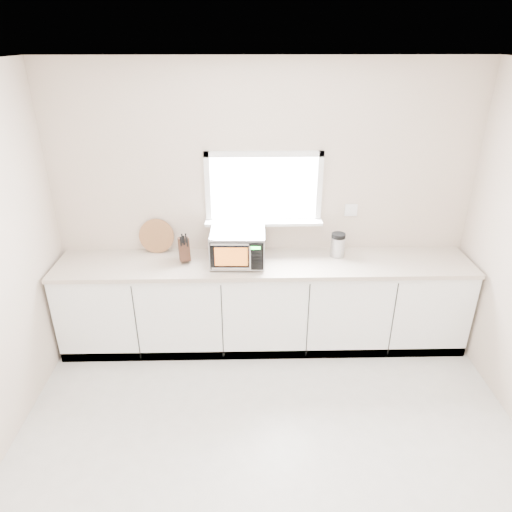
{
  "coord_description": "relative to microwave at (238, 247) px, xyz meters",
  "views": [
    {
      "loc": [
        -0.17,
        -2.15,
        2.85
      ],
      "look_at": [
        -0.08,
        1.55,
        1.05
      ],
      "focal_mm": 32.0,
      "sensor_mm": 36.0,
      "label": 1
    }
  ],
  "objects": [
    {
      "name": "ground",
      "position": [
        0.25,
        -1.66,
        -1.09
      ],
      "size": [
        4.0,
        4.0,
        0.0
      ],
      "primitive_type": "plane",
      "color": "beige",
      "rests_on": "ground"
    },
    {
      "name": "back_wall",
      "position": [
        0.25,
        0.33,
        0.28
      ],
      "size": [
        4.0,
        0.17,
        2.7
      ],
      "color": "beige",
      "rests_on": "ground"
    },
    {
      "name": "cabinets",
      "position": [
        0.25,
        0.04,
        -0.65
      ],
      "size": [
        3.92,
        0.6,
        0.88
      ],
      "primitive_type": "cube",
      "color": "white",
      "rests_on": "ground"
    },
    {
      "name": "countertop",
      "position": [
        0.25,
        0.03,
        -0.19
      ],
      "size": [
        3.92,
        0.64,
        0.04
      ],
      "primitive_type": "cube",
      "color": "beige",
      "rests_on": "cabinets"
    },
    {
      "name": "microwave",
      "position": [
        0.0,
        0.0,
        0.0
      ],
      "size": [
        0.51,
        0.43,
        0.32
      ],
      "rotation": [
        0.0,
        0.0,
        -0.03
      ],
      "color": "black",
      "rests_on": "countertop"
    },
    {
      "name": "knife_block",
      "position": [
        -0.5,
        0.07,
        -0.04
      ],
      "size": [
        0.14,
        0.22,
        0.3
      ],
      "rotation": [
        0.0,
        0.0,
        0.22
      ],
      "color": "#432118",
      "rests_on": "countertop"
    },
    {
      "name": "cutting_board",
      "position": [
        -0.79,
        0.28,
        0.0
      ],
      "size": [
        0.34,
        0.08,
        0.34
      ],
      "primitive_type": "cylinder",
      "rotation": [
        1.4,
        0.0,
        0.0
      ],
      "color": "#A0763E",
      "rests_on": "countertop"
    },
    {
      "name": "coffee_grinder",
      "position": [
        0.96,
        0.14,
        -0.05
      ],
      "size": [
        0.17,
        0.17,
        0.24
      ],
      "rotation": [
        0.0,
        0.0,
        0.27
      ],
      "color": "#AEB0B5",
      "rests_on": "countertop"
    }
  ]
}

